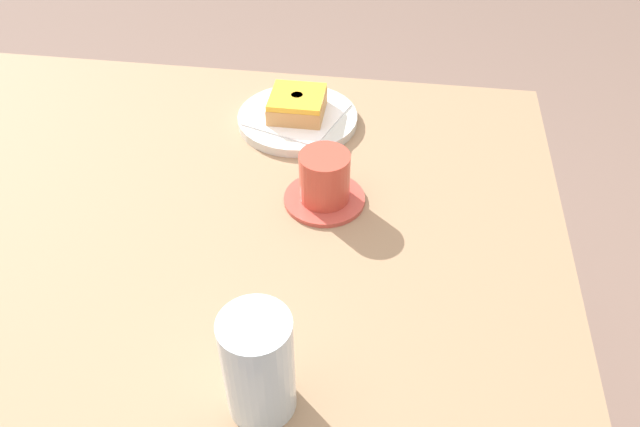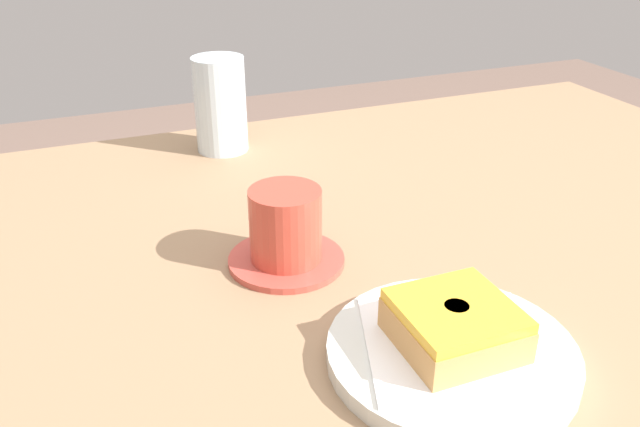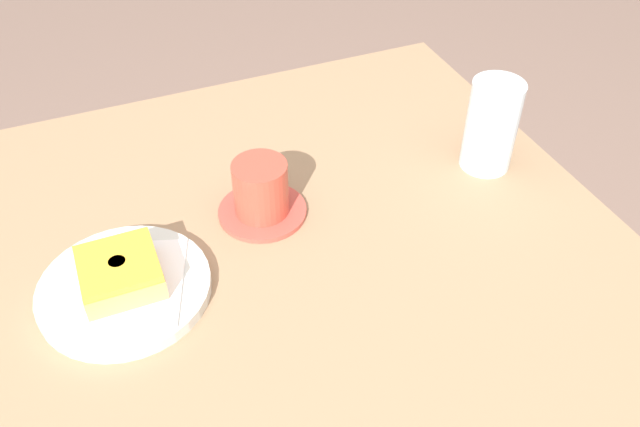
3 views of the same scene
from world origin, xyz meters
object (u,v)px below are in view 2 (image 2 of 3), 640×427
plate_glazed_square (451,354)px  donut_glazed_square (455,325)px  coffee_cup (286,231)px  water_glass (220,105)px

plate_glazed_square → donut_glazed_square: 0.03m
plate_glazed_square → coffee_cup: size_ratio=1.71×
plate_glazed_square → coffee_cup: bearing=110.4°
donut_glazed_square → coffee_cup: coffee_cup is taller
plate_glazed_square → donut_glazed_square: donut_glazed_square is taller
plate_glazed_square → water_glass: water_glass is taller
plate_glazed_square → donut_glazed_square: bearing=90.0°
water_glass → coffee_cup: bearing=-93.5°
water_glass → plate_glazed_square: bearing=-84.4°
donut_glazed_square → water_glass: 0.56m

